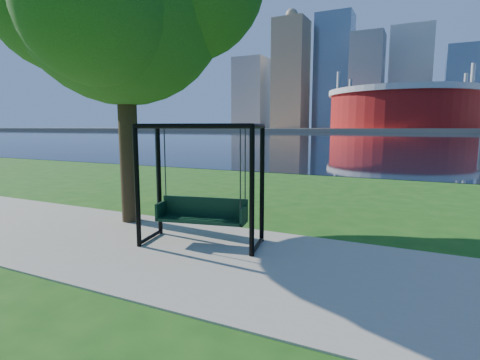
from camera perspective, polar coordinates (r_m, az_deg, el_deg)
The scene contains 7 objects.
ground at distance 7.36m, azimuth -2.04°, elevation -10.61°, with size 900.00×900.00×0.00m, color #1E5114.
path at distance 6.94m, azimuth -4.03°, elevation -11.65°, with size 120.00×4.00×0.03m, color #9E937F.
river at distance 108.22m, azimuth 24.55°, elevation 6.03°, with size 900.00×180.00×0.02m, color black.
far_bank at distance 312.16m, azimuth 25.76°, elevation 6.95°, with size 900.00×228.00×2.00m, color #937F60.
stadium at distance 241.80m, azimuth 23.37°, elevation 10.15°, with size 83.00×83.00×32.00m.
skyline at distance 327.35m, azimuth 25.40°, elevation 13.11°, with size 392.00×66.00×96.50m.
swing at distance 7.45m, azimuth -5.89°, elevation -1.14°, with size 2.52×1.48×2.42m.
Camera 1 is at (3.30, -6.14, 2.34)m, focal length 28.00 mm.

